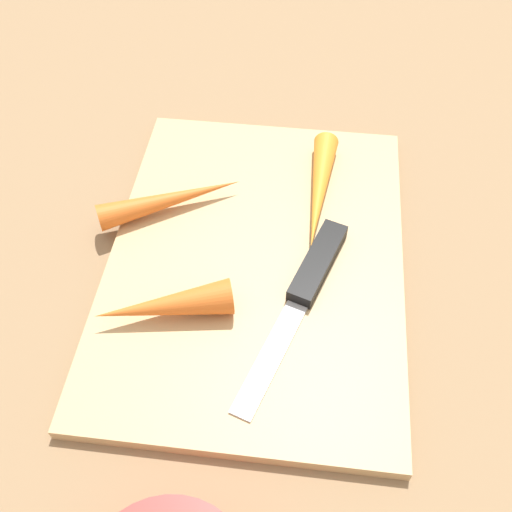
# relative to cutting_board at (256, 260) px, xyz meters

# --- Properties ---
(ground_plane) EXTENTS (1.40, 1.40, 0.00)m
(ground_plane) POSITION_rel_cutting_board_xyz_m (0.00, 0.00, -0.01)
(ground_plane) COLOR #8C6D4C
(cutting_board) EXTENTS (0.36, 0.26, 0.01)m
(cutting_board) POSITION_rel_cutting_board_xyz_m (0.00, 0.00, 0.00)
(cutting_board) COLOR tan
(cutting_board) RESTS_ON ground_plane
(knife) EXTENTS (0.20, 0.08, 0.01)m
(knife) POSITION_rel_cutting_board_xyz_m (-0.02, -0.05, 0.01)
(knife) COLOR #B7B7BC
(knife) RESTS_ON cutting_board
(carrot_medium) EXTENTS (0.08, 0.13, 0.02)m
(carrot_medium) POSITION_rel_cutting_board_xyz_m (0.05, 0.09, 0.02)
(carrot_medium) COLOR orange
(carrot_medium) RESTS_ON cutting_board
(carrot_shortest) EXTENTS (0.06, 0.11, 0.03)m
(carrot_shortest) POSITION_rel_cutting_board_xyz_m (-0.07, 0.07, 0.02)
(carrot_shortest) COLOR orange
(carrot_shortest) RESTS_ON cutting_board
(carrot_longest) EXTENTS (0.14, 0.03, 0.02)m
(carrot_longest) POSITION_rel_cutting_board_xyz_m (0.08, -0.05, 0.02)
(carrot_longest) COLOR orange
(carrot_longest) RESTS_ON cutting_board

